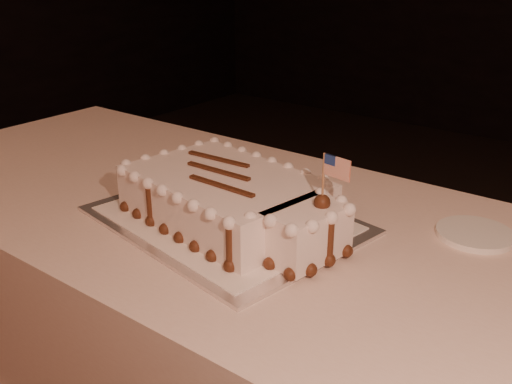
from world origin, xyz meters
The scene contains 4 objects.
cake_board centered at (-0.20, 0.55, 0.75)m, with size 0.52×0.39×0.01m, color silver.
doily centered at (-0.20, 0.55, 0.76)m, with size 0.46×0.35×0.00m, color white.
sheet_cake centered at (-0.18, 0.54, 0.81)m, with size 0.51×0.34×0.20m.
side_plate centered at (0.23, 0.79, 0.76)m, with size 0.15×0.15×0.01m, color white.
Camera 1 is at (0.49, -0.26, 1.26)m, focal length 40.00 mm.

